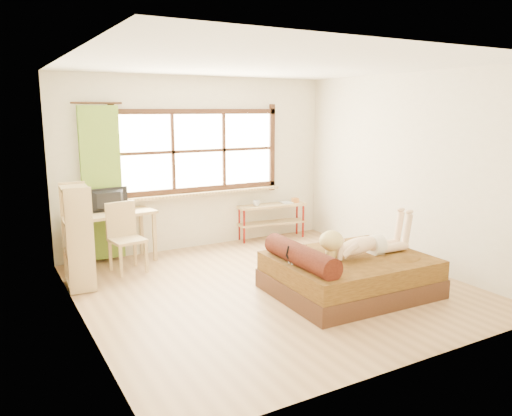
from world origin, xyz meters
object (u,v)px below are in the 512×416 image
bookshelf (78,236)px  chair (125,233)px  kitten (296,254)px  pipe_shelf (272,213)px  bed (347,273)px  woman (363,234)px  desk (111,220)px

bookshelf → chair: bearing=33.6°
kitten → pipe_shelf: pipe_shelf is taller
bed → kitten: bearing=173.3°
bookshelf → pipe_shelf: bearing=18.0°
woman → kitten: size_ratio=4.67×
bed → desk: bearing=132.0°
kitten → desk: (-1.50, 2.46, 0.09)m
woman → chair: (-2.29, 2.24, -0.20)m
chair → kitten: bearing=-64.2°
kitten → chair: bearing=125.7°
bed → pipe_shelf: size_ratio=1.51×
kitten → bookshelf: (-2.10, 1.70, 0.09)m
desk → bookshelf: bearing=-136.1°
desk → kitten: bearing=-66.8°
bed → chair: chair is taller
chair → woman: bearing=-52.8°
bed → kitten: bed is taller
woman → desk: bearing=133.9°
woman → bookshelf: bearing=149.7°
bed → chair: 3.04m
bed → desk: (-2.18, 2.56, 0.41)m
bookshelf → bed: bearing=-29.7°
chair → bookshelf: bearing=-158.0°
desk → chair: size_ratio=1.35×
woman → desk: 3.53m
bookshelf → woman: bearing=-28.6°
desk → pipe_shelf: desk is taller
pipe_shelf → woman: bearing=-90.7°
kitten → pipe_shelf: size_ratio=0.22×
bed → pipe_shelf: (0.57, 2.68, 0.19)m
woman → kitten: woman is taller
desk → pipe_shelf: size_ratio=1.04×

